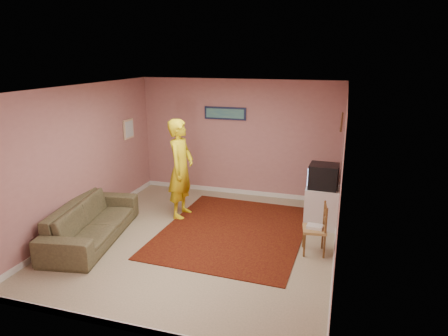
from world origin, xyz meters
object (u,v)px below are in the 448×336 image
(crt_tv, at_px, (323,176))
(person, at_px, (181,169))
(tv_cabinet, at_px, (321,207))
(chair_b, at_px, (315,223))
(chair_a, at_px, (328,182))
(sofa, at_px, (92,221))

(crt_tv, bearing_deg, person, -171.25)
(tv_cabinet, height_order, person, person)
(chair_b, bearing_deg, tv_cabinet, 169.79)
(crt_tv, xyz_separation_m, chair_b, (-0.03, -1.11, -0.46))
(chair_a, height_order, sofa, chair_a)
(chair_a, bearing_deg, sofa, -162.91)
(chair_b, bearing_deg, person, -115.60)
(tv_cabinet, height_order, chair_b, chair_b)
(chair_a, bearing_deg, tv_cabinet, -111.41)
(chair_a, height_order, person, person)
(crt_tv, distance_m, sofa, 4.17)
(tv_cabinet, height_order, sofa, tv_cabinet)
(chair_b, distance_m, sofa, 3.76)
(crt_tv, bearing_deg, chair_a, 89.55)
(tv_cabinet, distance_m, person, 2.76)
(crt_tv, xyz_separation_m, chair_a, (0.06, 1.00, -0.42))
(chair_b, xyz_separation_m, person, (-2.64, 0.83, 0.46))
(person, bearing_deg, tv_cabinet, -84.11)
(chair_b, bearing_deg, sofa, -88.83)
(tv_cabinet, distance_m, chair_b, 1.12)
(tv_cabinet, relative_size, chair_a, 1.47)
(chair_b, relative_size, person, 0.24)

